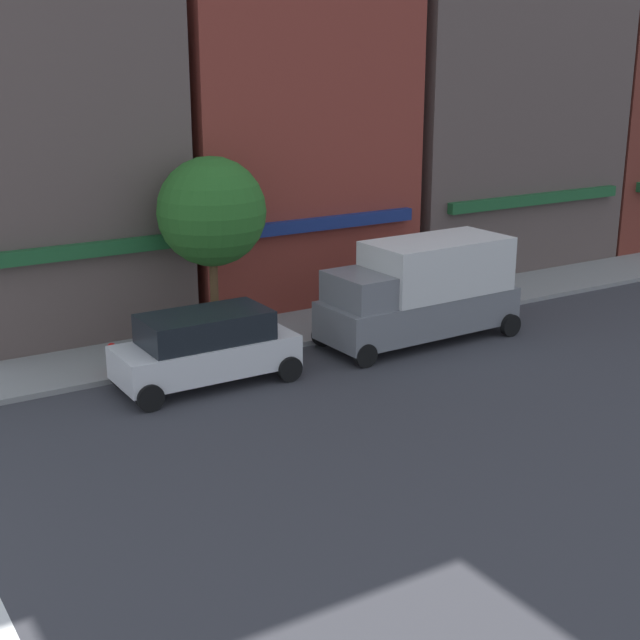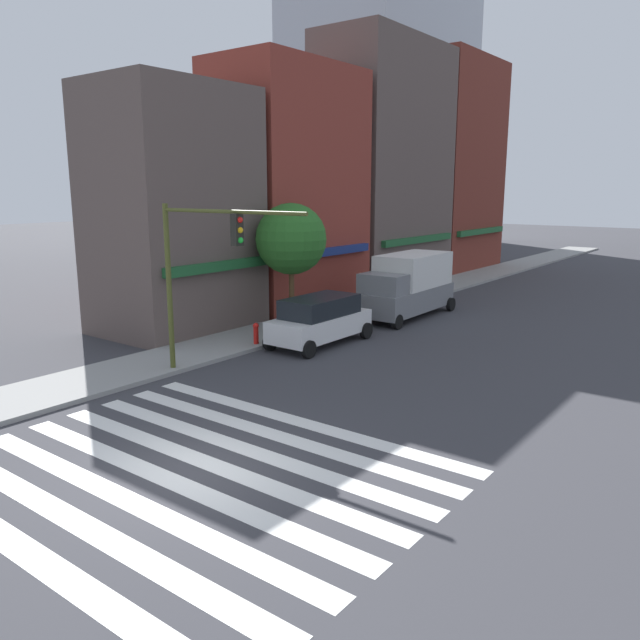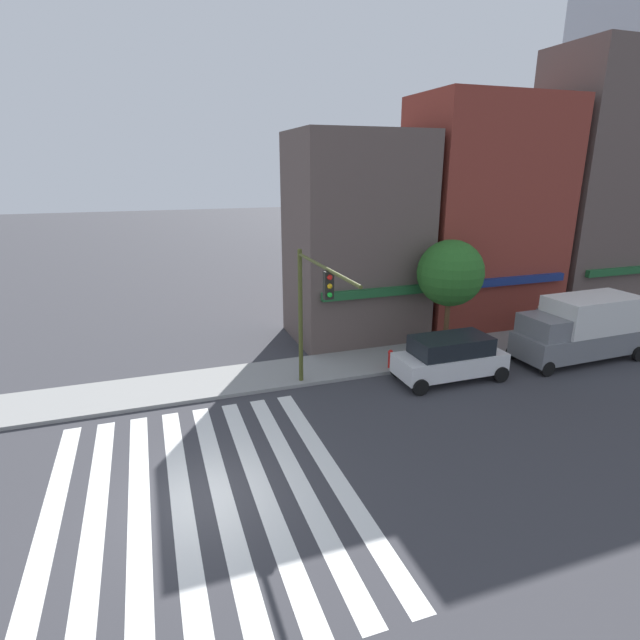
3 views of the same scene
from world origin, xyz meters
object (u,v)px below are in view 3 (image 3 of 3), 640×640
traffic_signal (312,300)px  box_truck_grey (581,328)px  fire_hydrant (390,358)px  suv_white (450,357)px  pedestrian_grey_coat (538,321)px  street_tree (450,273)px

traffic_signal → box_truck_grey: size_ratio=0.96×
fire_hydrant → box_truck_grey: bearing=-10.7°
suv_white → box_truck_grey: bearing=-0.2°
suv_white → pedestrian_grey_coat: bearing=21.4°
box_truck_grey → street_tree: bearing=151.2°
traffic_signal → box_truck_grey: 13.37m
traffic_signal → pedestrian_grey_coat: traffic_signal is taller
suv_white → box_truck_grey: (7.04, -0.00, 0.56)m
traffic_signal → fire_hydrant: traffic_signal is taller
box_truck_grey → suv_white: bearing=178.4°
traffic_signal → fire_hydrant: 5.59m
traffic_signal → suv_white: 6.79m
traffic_signal → suv_white: (6.11, -0.18, -2.97)m
pedestrian_grey_coat → fire_hydrant: 9.23m
pedestrian_grey_coat → street_tree: size_ratio=0.33×
suv_white → street_tree: 4.37m
traffic_signal → fire_hydrant: (4.17, 1.52, -3.39)m
street_tree → box_truck_grey: bearing=-27.2°
traffic_signal → fire_hydrant: size_ratio=7.13×
pedestrian_grey_coat → fire_hydrant: size_ratio=2.10×
suv_white → fire_hydrant: suv_white is taller
box_truck_grey → pedestrian_grey_coat: size_ratio=3.54×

